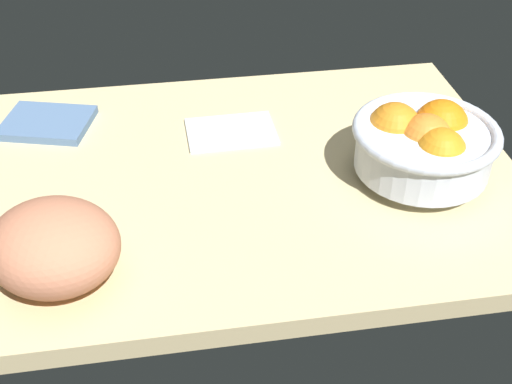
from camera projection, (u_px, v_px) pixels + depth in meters
The scene contains 5 objects.
ground_plane at pixel (241, 180), 99.32cm from camera, with size 82.41×59.57×3.00cm, color #D2BE89.
fruit_bowl at pixel (424, 142), 94.15cm from camera, with size 20.80×20.80×10.51cm.
bread_loaf at pixel (54, 246), 78.15cm from camera, with size 16.22×14.97×9.62cm, color #C77A59.
napkin_folded at pixel (230, 130), 106.68cm from camera, with size 14.18×10.03×0.96cm, color silver.
napkin_spare at pixel (47, 123), 108.21cm from camera, with size 13.72×10.81×1.30cm, color #52719A.
Camera 1 is at (10.28, 79.45, 57.28)cm, focal length 46.56 mm.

